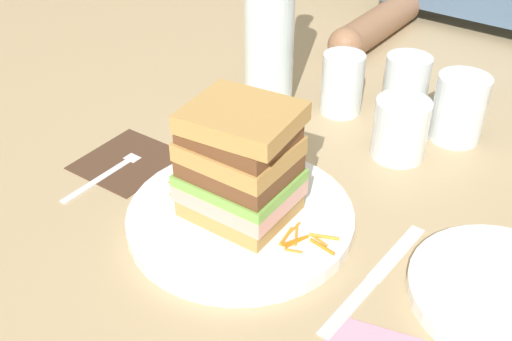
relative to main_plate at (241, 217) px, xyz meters
name	(u,v)px	position (x,y,z in m)	size (l,w,h in m)	color
ground_plane	(234,224)	(-0.01, -0.01, -0.01)	(3.00, 3.00, 0.00)	tan
main_plate	(241,217)	(0.00, 0.00, 0.00)	(0.26, 0.26, 0.02)	white
sandwich	(240,164)	(0.00, 0.00, 0.07)	(0.13, 0.11, 0.14)	tan
carrot_shred_0	(175,178)	(-0.10, 0.00, 0.01)	(0.00, 0.00, 0.02)	orange
carrot_shred_1	(189,188)	(-0.07, 0.00, 0.01)	(0.00, 0.00, 0.03)	orange
carrot_shred_2	(182,195)	(-0.07, -0.02, 0.01)	(0.00, 0.00, 0.03)	orange
carrot_shred_3	(183,176)	(-0.10, 0.01, 0.01)	(0.00, 0.00, 0.02)	orange
carrot_shred_4	(184,189)	(-0.08, -0.01, 0.01)	(0.00, 0.00, 0.02)	orange
carrot_shred_5	(185,181)	(-0.09, 0.00, 0.01)	(0.00, 0.00, 0.02)	orange
carrot_shred_6	(191,190)	(-0.07, -0.01, 0.01)	(0.00, 0.00, 0.02)	orange
carrot_shred_7	(193,188)	(-0.07, 0.00, 0.01)	(0.00, 0.00, 0.03)	orange
carrot_shred_8	(322,247)	(0.11, 0.00, 0.01)	(0.00, 0.00, 0.03)	orange
carrot_shred_9	(319,240)	(0.10, 0.01, 0.01)	(0.00, 0.00, 0.02)	orange
carrot_shred_10	(295,243)	(0.08, -0.01, 0.01)	(0.00, 0.00, 0.03)	orange
carrot_shred_11	(296,235)	(0.07, 0.00, 0.01)	(0.00, 0.00, 0.03)	orange
carrot_shred_12	(295,228)	(0.07, 0.01, 0.01)	(0.00, 0.00, 0.02)	orange
carrot_shred_13	(293,251)	(0.09, -0.02, 0.01)	(0.00, 0.00, 0.02)	orange
carrot_shred_14	(286,236)	(0.07, -0.01, 0.01)	(0.00, 0.00, 0.03)	orange
carrot_shred_15	(297,239)	(0.08, 0.00, 0.01)	(0.00, 0.00, 0.03)	orange
carrot_shred_16	(324,237)	(0.10, 0.02, 0.01)	(0.00, 0.00, 0.03)	orange
napkin_dark	(128,161)	(-0.20, 0.01, -0.01)	(0.11, 0.12, 0.00)	#4C3323
fork	(115,167)	(-0.20, -0.01, 0.00)	(0.02, 0.17, 0.00)	silver
knife	(372,280)	(0.17, 0.01, -0.01)	(0.02, 0.20, 0.00)	silver
juice_glass	(400,131)	(0.08, 0.24, 0.03)	(0.07, 0.07, 0.08)	white
water_bottle	(269,15)	(-0.14, 0.26, 0.13)	(0.07, 0.07, 0.31)	silver
empty_tumbler_0	(459,108)	(0.13, 0.33, 0.04)	(0.07, 0.07, 0.09)	silver
empty_tumbler_1	(406,81)	(0.03, 0.38, 0.03)	(0.07, 0.07, 0.08)	silver
empty_tumbler_2	(342,84)	(-0.04, 0.30, 0.04)	(0.06, 0.06, 0.09)	silver
side_plate	(506,294)	(0.28, 0.06, 0.00)	(0.19, 0.19, 0.02)	white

